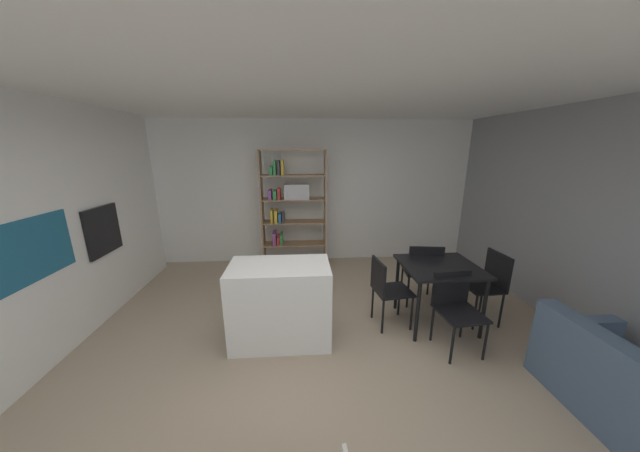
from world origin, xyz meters
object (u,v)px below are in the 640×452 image
(kitchen_island, at_px, (281,303))
(dining_chair_window_side, at_px, (489,280))
(open_bookshelf, at_px, (290,204))
(dining_chair_far, at_px, (422,268))
(built_in_oven, at_px, (103,230))
(dining_chair_near, at_px, (456,304))
(dining_chair_island_side, at_px, (386,286))
(dining_table, at_px, (439,272))

(kitchen_island, height_order, dining_chair_window_side, kitchen_island)
(kitchen_island, relative_size, open_bookshelf, 0.52)
(dining_chair_window_side, xyz_separation_m, dining_chair_far, (-0.68, 0.44, -0.00))
(built_in_oven, height_order, dining_chair_near, built_in_oven)
(kitchen_island, distance_m, dining_chair_near, 1.95)
(dining_chair_island_side, distance_m, dining_chair_near, 0.79)
(open_bookshelf, height_order, dining_chair_window_side, open_bookshelf)
(dining_chair_far, bearing_deg, open_bookshelf, -32.11)
(open_bookshelf, xyz_separation_m, dining_chair_window_side, (2.54, -1.98, -0.64))
(built_in_oven, distance_m, dining_chair_window_side, 4.97)
(dining_table, distance_m, dining_chair_far, 0.46)
(built_in_oven, relative_size, dining_chair_island_side, 0.71)
(built_in_oven, xyz_separation_m, kitchen_island, (2.29, -0.76, -0.69))
(built_in_oven, xyz_separation_m, dining_chair_window_side, (4.90, -0.56, -0.60))
(dining_table, xyz_separation_m, dining_chair_near, (-0.01, -0.45, -0.17))
(dining_chair_near, bearing_deg, dining_chair_window_side, 28.64)
(dining_chair_window_side, bearing_deg, dining_table, -92.18)
(built_in_oven, height_order, dining_chair_window_side, built_in_oven)
(open_bookshelf, bearing_deg, kitchen_island, -91.86)
(built_in_oven, height_order, dining_chair_far, built_in_oven)
(dining_table, distance_m, dining_chair_island_side, 0.68)
(dining_chair_window_side, relative_size, dining_chair_island_side, 1.05)
(kitchen_island, height_order, open_bookshelf, open_bookshelf)
(dining_table, bearing_deg, dining_chair_window_side, 0.35)
(dining_table, distance_m, dining_chair_window_side, 0.68)
(open_bookshelf, height_order, dining_chair_island_side, open_bookshelf)
(dining_chair_window_side, bearing_deg, dining_chair_near, -58.78)
(dining_chair_far, relative_size, dining_chair_near, 1.07)
(dining_chair_island_side, bearing_deg, dining_chair_near, -130.40)
(kitchen_island, bearing_deg, dining_chair_far, 18.40)
(kitchen_island, xyz_separation_m, dining_chair_far, (1.93, 0.64, 0.09))
(open_bookshelf, bearing_deg, dining_table, -46.64)
(open_bookshelf, bearing_deg, dining_chair_island_side, -58.76)
(dining_table, bearing_deg, dining_chair_near, -91.07)
(open_bookshelf, distance_m, dining_chair_window_side, 3.28)
(built_in_oven, distance_m, dining_chair_far, 4.27)
(kitchen_island, relative_size, dining_chair_far, 1.23)
(dining_chair_near, bearing_deg, open_bookshelf, 122.41)
(dining_table, xyz_separation_m, dining_chair_far, (-0.01, 0.44, -0.14))
(kitchen_island, bearing_deg, dining_chair_near, -7.19)
(built_in_oven, relative_size, open_bookshelf, 0.29)
(kitchen_island, distance_m, open_bookshelf, 2.31)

